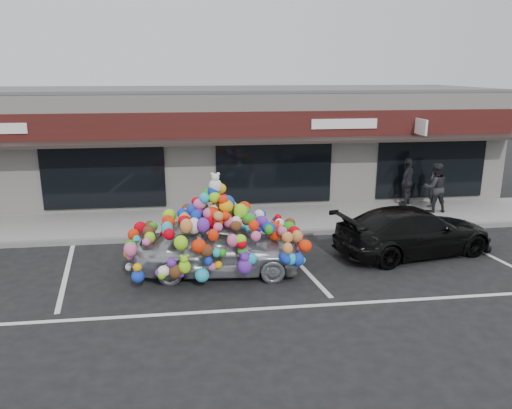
{
  "coord_description": "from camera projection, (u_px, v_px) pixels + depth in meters",
  "views": [
    {
      "loc": [
        0.07,
        -12.05,
        5.02
      ],
      "look_at": [
        1.81,
        1.4,
        1.34
      ],
      "focal_mm": 35.0,
      "sensor_mm": 36.0,
      "label": 1
    }
  ],
  "objects": [
    {
      "name": "pedestrian_c",
      "position": [
        407.0,
        182.0,
        18.33
      ],
      "size": [
        1.04,
        1.03,
        1.76
      ],
      "primitive_type": "imported",
      "rotation": [
        0.0,
        0.0,
        3.94
      ],
      "color": "#262329",
      "rests_on": "sidewalk"
    },
    {
      "name": "lane_line",
      "position": [
        286.0,
        307.0,
        10.88
      ],
      "size": [
        14.0,
        0.12,
        0.01
      ],
      "primitive_type": "cube",
      "color": "silver",
      "rests_on": "ground"
    },
    {
      "name": "parking_stripe_left",
      "position": [
        66.0,
        274.0,
        12.63
      ],
      "size": [
        0.73,
        4.37,
        0.01
      ],
      "primitive_type": "cube",
      "rotation": [
        0.0,
        0.0,
        0.14
      ],
      "color": "silver",
      "rests_on": "ground"
    },
    {
      "name": "shop_building",
      "position": [
        190.0,
        142.0,
        20.35
      ],
      "size": [
        24.0,
        7.2,
        4.31
      ],
      "color": "silver",
      "rests_on": "ground"
    },
    {
      "name": "pedestrian_b",
      "position": [
        435.0,
        187.0,
        17.48
      ],
      "size": [
        0.87,
        0.68,
        1.75
      ],
      "primitive_type": "imported",
      "rotation": [
        0.0,
        0.0,
        3.12
      ],
      "color": "black",
      "rests_on": "sidewalk"
    },
    {
      "name": "sidewalk",
      "position": [
        192.0,
        223.0,
        16.64
      ],
      "size": [
        26.0,
        3.0,
        0.15
      ],
      "primitive_type": "cube",
      "color": "gray",
      "rests_on": "ground"
    },
    {
      "name": "kerb",
      "position": [
        193.0,
        237.0,
        15.21
      ],
      "size": [
        26.0,
        0.18,
        0.16
      ],
      "primitive_type": "cube",
      "color": "slate",
      "rests_on": "ground"
    },
    {
      "name": "ground",
      "position": [
        193.0,
        271.0,
        12.83
      ],
      "size": [
        90.0,
        90.0,
        0.0
      ],
      "primitive_type": "plane",
      "color": "black",
      "rests_on": "ground"
    },
    {
      "name": "parking_stripe_mid",
      "position": [
        298.0,
        263.0,
        13.37
      ],
      "size": [
        0.73,
        4.37,
        0.01
      ],
      "primitive_type": "cube",
      "rotation": [
        0.0,
        0.0,
        0.14
      ],
      "color": "silver",
      "rests_on": "ground"
    },
    {
      "name": "toy_car",
      "position": [
        217.0,
        240.0,
        12.53
      ],
      "size": [
        3.02,
        4.58,
        2.59
      ],
      "rotation": [
        0.0,
        0.0,
        1.49
      ],
      "color": "#A7ABB2",
      "rests_on": "ground"
    },
    {
      "name": "pedestrian_a",
      "position": [
        433.0,
        185.0,
        18.19
      ],
      "size": [
        0.69,
        0.67,
        1.6
      ],
      "primitive_type": "imported",
      "rotation": [
        0.0,
        0.0,
        3.87
      ],
      "color": "#212227",
      "rests_on": "sidewalk"
    },
    {
      "name": "black_sedan",
      "position": [
        414.0,
        231.0,
        13.91
      ],
      "size": [
        2.72,
        4.83,
        1.32
      ],
      "primitive_type": "imported",
      "rotation": [
        0.0,
        0.0,
        1.77
      ],
      "color": "black",
      "rests_on": "ground"
    },
    {
      "name": "parking_stripe_right",
      "position": [
        486.0,
        254.0,
        14.04
      ],
      "size": [
        0.73,
        4.37,
        0.01
      ],
      "primitive_type": "cube",
      "rotation": [
        0.0,
        0.0,
        0.14
      ],
      "color": "silver",
      "rests_on": "ground"
    }
  ]
}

